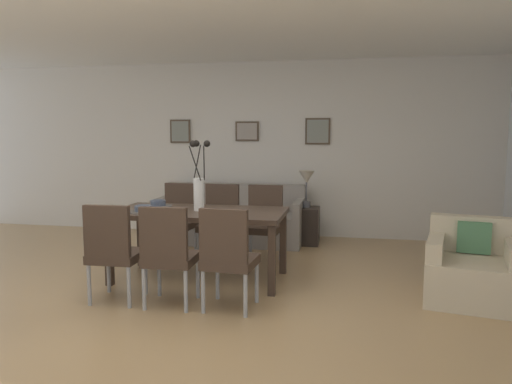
# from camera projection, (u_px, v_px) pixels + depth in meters

# --- Properties ---
(ground_plane) EXTENTS (9.00, 9.00, 0.00)m
(ground_plane) POSITION_uv_depth(u_px,v_px,m) (180.00, 304.00, 4.48)
(ground_plane) COLOR tan
(back_wall_panel) EXTENTS (9.00, 0.10, 2.60)m
(back_wall_panel) POSITION_uv_depth(u_px,v_px,m) (252.00, 149.00, 7.48)
(back_wall_panel) COLOR silver
(back_wall_panel) RESTS_ON ground
(ceiling_panel) EXTENTS (9.00, 7.20, 0.08)m
(ceiling_panel) POSITION_uv_depth(u_px,v_px,m) (189.00, 15.00, 4.55)
(ceiling_panel) COLOR white
(dining_table) EXTENTS (1.80, 0.89, 0.74)m
(dining_table) POSITION_uv_depth(u_px,v_px,m) (199.00, 218.00, 5.17)
(dining_table) COLOR #3D2D23
(dining_table) RESTS_ON ground
(dining_chair_near_left) EXTENTS (0.45, 0.45, 0.92)m
(dining_chair_near_left) POSITION_uv_depth(u_px,v_px,m) (113.00, 248.00, 4.46)
(dining_chair_near_left) COLOR #3D2D23
(dining_chair_near_left) RESTS_ON ground
(dining_chair_near_right) EXTENTS (0.47, 0.47, 0.92)m
(dining_chair_near_right) POSITION_uv_depth(u_px,v_px,m) (178.00, 217.00, 6.11)
(dining_chair_near_right) COLOR #3D2D23
(dining_chair_near_right) RESTS_ON ground
(dining_chair_far_left) EXTENTS (0.46, 0.46, 0.92)m
(dining_chair_far_left) POSITION_uv_depth(u_px,v_px,m) (168.00, 251.00, 4.34)
(dining_chair_far_left) COLOR #3D2D23
(dining_chair_far_left) RESTS_ON ground
(dining_chair_far_right) EXTENTS (0.45, 0.45, 0.92)m
(dining_chair_far_right) POSITION_uv_depth(u_px,v_px,m) (220.00, 218.00, 6.01)
(dining_chair_far_right) COLOR #3D2D23
(dining_chair_far_right) RESTS_ON ground
(dining_chair_mid_left) EXTENTS (0.47, 0.47, 0.92)m
(dining_chair_mid_left) POSITION_uv_depth(u_px,v_px,m) (228.00, 254.00, 4.25)
(dining_chair_mid_left) COLOR #3D2D23
(dining_chair_mid_left) RESTS_ON ground
(dining_chair_mid_right) EXTENTS (0.47, 0.47, 0.92)m
(dining_chair_mid_right) POSITION_uv_depth(u_px,v_px,m) (263.00, 220.00, 5.90)
(dining_chair_mid_right) COLOR #3D2D23
(dining_chair_mid_right) RESTS_ON ground
(centerpiece_vase) EXTENTS (0.21, 0.23, 0.73)m
(centerpiece_vase) POSITION_uv_depth(u_px,v_px,m) (199.00, 184.00, 5.13)
(centerpiece_vase) COLOR white
(centerpiece_vase) RESTS_ON dining_table
(placemat_near_left) EXTENTS (0.32, 0.32, 0.01)m
(placemat_near_left) POSITION_uv_depth(u_px,v_px,m) (143.00, 212.00, 5.07)
(placemat_near_left) COLOR #4C4742
(placemat_near_left) RESTS_ON dining_table
(bowl_near_left) EXTENTS (0.17, 0.17, 0.07)m
(bowl_near_left) POSITION_uv_depth(u_px,v_px,m) (143.00, 208.00, 5.06)
(bowl_near_left) COLOR #475166
(bowl_near_left) RESTS_ON dining_table
(placemat_near_right) EXTENTS (0.32, 0.32, 0.01)m
(placemat_near_right) POSITION_uv_depth(u_px,v_px,m) (158.00, 206.00, 5.46)
(placemat_near_right) COLOR #4C4742
(placemat_near_right) RESTS_ON dining_table
(bowl_near_right) EXTENTS (0.17, 0.17, 0.07)m
(bowl_near_right) POSITION_uv_depth(u_px,v_px,m) (158.00, 203.00, 5.45)
(bowl_near_right) COLOR #475166
(bowl_near_right) RESTS_ON dining_table
(sofa) EXTENTS (2.08, 0.84, 0.80)m
(sofa) POSITION_uv_depth(u_px,v_px,m) (231.00, 222.00, 7.06)
(sofa) COLOR gray
(sofa) RESTS_ON ground
(side_table) EXTENTS (0.36, 0.36, 0.52)m
(side_table) POSITION_uv_depth(u_px,v_px,m) (306.00, 226.00, 6.86)
(side_table) COLOR black
(side_table) RESTS_ON ground
(table_lamp) EXTENTS (0.22, 0.22, 0.51)m
(table_lamp) POSITION_uv_depth(u_px,v_px,m) (307.00, 181.00, 6.78)
(table_lamp) COLOR #4C4C51
(table_lamp) RESTS_ON side_table
(armchair) EXTENTS (0.94, 0.94, 0.75)m
(armchair) POSITION_uv_depth(u_px,v_px,m) (473.00, 270.00, 4.55)
(armchair) COLOR beige
(armchair) RESTS_ON ground
(framed_picture_left) EXTENTS (0.32, 0.03, 0.36)m
(framed_picture_left) POSITION_uv_depth(u_px,v_px,m) (180.00, 131.00, 7.60)
(framed_picture_left) COLOR #473828
(framed_picture_center) EXTENTS (0.36, 0.03, 0.29)m
(framed_picture_center) POSITION_uv_depth(u_px,v_px,m) (247.00, 131.00, 7.39)
(framed_picture_center) COLOR #473828
(framed_picture_right) EXTENTS (0.36, 0.03, 0.39)m
(framed_picture_right) POSITION_uv_depth(u_px,v_px,m) (318.00, 131.00, 7.19)
(framed_picture_right) COLOR #473828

